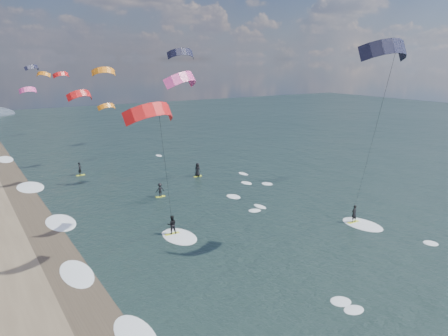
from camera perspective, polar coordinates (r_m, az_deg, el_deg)
ground at (r=27.37m, az=16.30°, el=-19.48°), size 260.00×260.00×0.00m
wet_sand_strip at (r=29.31m, az=-17.11°, el=-17.11°), size 3.00×240.00×0.00m
kitesurfer_near_a at (r=34.81m, az=20.62°, el=9.45°), size 7.65×8.30×16.68m
kitesurfer_near_b at (r=31.71m, az=-7.69°, el=1.71°), size 7.08×8.58×12.82m
far_kitesurfers at (r=53.97m, az=-8.56°, el=-1.15°), size 13.90×14.79×1.81m
bg_kite_field at (r=72.16m, az=-18.13°, el=11.25°), size 15.02×75.47×9.88m
shoreline_surf at (r=33.63m, az=-17.32°, el=-12.88°), size 2.40×79.40×0.11m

